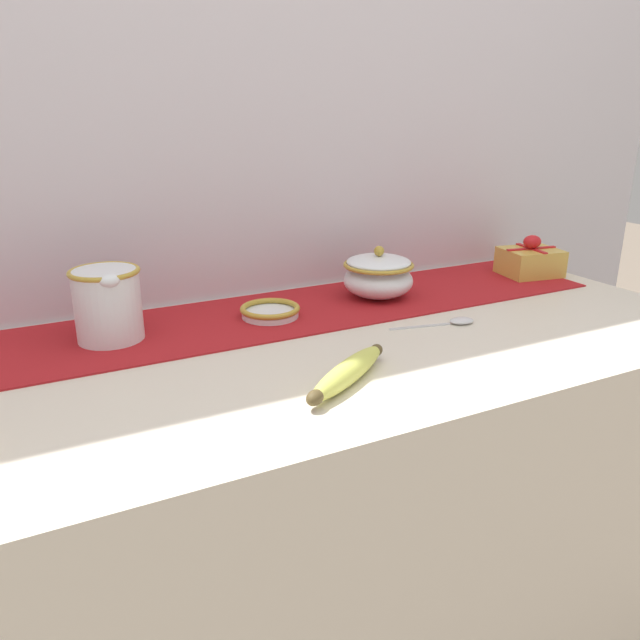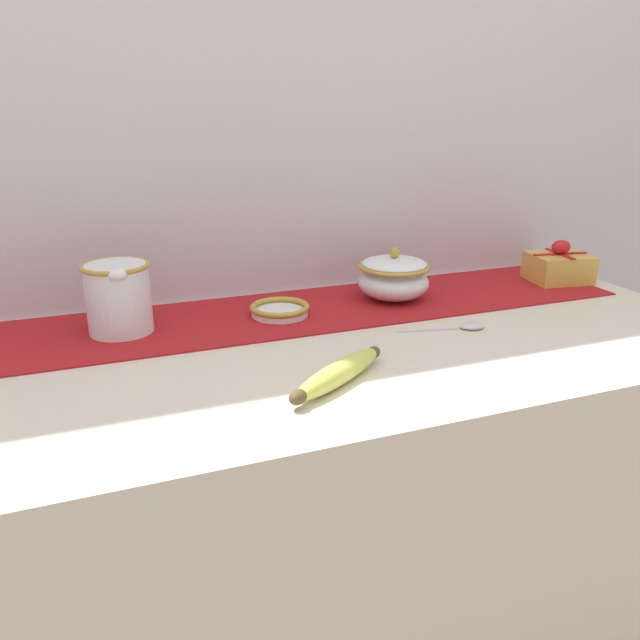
# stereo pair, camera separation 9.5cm
# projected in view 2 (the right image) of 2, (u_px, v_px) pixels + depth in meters

# --- Properties ---
(countertop) EXTENTS (1.37, 0.60, 0.92)m
(countertop) POSITION_uv_depth(u_px,v_px,m) (328.00, 576.00, 1.15)
(countertop) COLOR beige
(countertop) RESTS_ON ground_plane
(back_wall) EXTENTS (2.17, 0.04, 2.40)m
(back_wall) POSITION_uv_depth(u_px,v_px,m) (267.00, 151.00, 1.19)
(back_wall) COLOR silver
(back_wall) RESTS_ON ground_plane
(table_runner) EXTENTS (1.26, 0.26, 0.00)m
(table_runner) POSITION_uv_depth(u_px,v_px,m) (296.00, 311.00, 1.14)
(table_runner) COLOR #A8191E
(table_runner) RESTS_ON countertop
(cream_pitcher) EXTENTS (0.11, 0.13, 0.12)m
(cream_pitcher) POSITION_uv_depth(u_px,v_px,m) (118.00, 295.00, 1.02)
(cream_pitcher) COLOR white
(cream_pitcher) RESTS_ON countertop
(sugar_bowl) EXTENTS (0.14, 0.14, 0.10)m
(sugar_bowl) POSITION_uv_depth(u_px,v_px,m) (394.00, 277.00, 1.19)
(sugar_bowl) COLOR white
(sugar_bowl) RESTS_ON countertop
(small_dish) EXTENTS (0.11, 0.11, 0.02)m
(small_dish) POSITION_uv_depth(u_px,v_px,m) (280.00, 310.00, 1.11)
(small_dish) COLOR white
(small_dish) RESTS_ON countertop
(banana) EXTENTS (0.18, 0.13, 0.03)m
(banana) POSITION_uv_depth(u_px,v_px,m) (338.00, 373.00, 0.84)
(banana) COLOR #CCD156
(banana) RESTS_ON countertop
(spoon) EXTENTS (0.15, 0.05, 0.01)m
(spoon) POSITION_uv_depth(u_px,v_px,m) (468.00, 326.00, 1.05)
(spoon) COLOR silver
(spoon) RESTS_ON countertop
(gift_box) EXTENTS (0.13, 0.12, 0.09)m
(gift_box) POSITION_uv_depth(u_px,v_px,m) (559.00, 266.00, 1.32)
(gift_box) COLOR gold
(gift_box) RESTS_ON countertop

